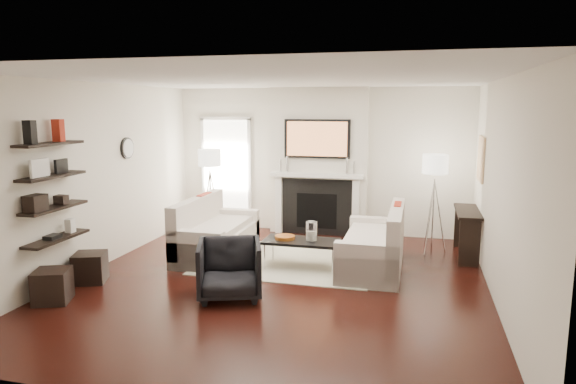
% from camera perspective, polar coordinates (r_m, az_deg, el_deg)
% --- Properties ---
extents(room_envelope, '(6.00, 6.00, 6.00)m').
position_cam_1_polar(room_envelope, '(6.71, -1.27, 0.87)').
color(room_envelope, black).
rests_on(room_envelope, ground).
extents(chimney_breast, '(1.80, 0.25, 2.70)m').
position_cam_1_polar(chimney_breast, '(9.49, 3.41, 3.38)').
color(chimney_breast, silver).
rests_on(chimney_breast, floor).
extents(fireplace_surround, '(1.30, 0.02, 1.04)m').
position_cam_1_polar(fireplace_surround, '(9.48, 3.20, -1.69)').
color(fireplace_surround, black).
rests_on(fireplace_surround, floor).
extents(firebox, '(0.75, 0.02, 0.65)m').
position_cam_1_polar(firebox, '(9.49, 3.19, -2.11)').
color(firebox, black).
rests_on(firebox, floor).
extents(mantel_pilaster_l, '(0.12, 0.08, 1.10)m').
position_cam_1_polar(mantel_pilaster_l, '(9.61, -1.05, -1.35)').
color(mantel_pilaster_l, white).
rests_on(mantel_pilaster_l, floor).
extents(mantel_pilaster_r, '(0.12, 0.08, 1.10)m').
position_cam_1_polar(mantel_pilaster_r, '(9.34, 7.51, -1.75)').
color(mantel_pilaster_r, white).
rests_on(mantel_pilaster_r, floor).
extents(mantel_shelf, '(1.70, 0.18, 0.07)m').
position_cam_1_polar(mantel_shelf, '(9.34, 3.18, 1.86)').
color(mantel_shelf, white).
rests_on(mantel_shelf, chimney_breast).
extents(tv_body, '(1.20, 0.06, 0.70)m').
position_cam_1_polar(tv_body, '(9.30, 3.25, 5.92)').
color(tv_body, black).
rests_on(tv_body, chimney_breast).
extents(tv_screen, '(1.10, 0.00, 0.62)m').
position_cam_1_polar(tv_screen, '(9.27, 3.21, 5.91)').
color(tv_screen, '#BF723F').
rests_on(tv_screen, tv_body).
extents(candlestick_l_tall, '(0.04, 0.04, 0.30)m').
position_cam_1_polar(candlestick_l_tall, '(9.44, -0.08, 3.10)').
color(candlestick_l_tall, silver).
rests_on(candlestick_l_tall, mantel_shelf).
extents(candlestick_l_short, '(0.04, 0.04, 0.24)m').
position_cam_1_polar(candlestick_l_short, '(9.48, -0.84, 2.94)').
color(candlestick_l_short, silver).
rests_on(candlestick_l_short, mantel_shelf).
extents(candlestick_r_tall, '(0.04, 0.04, 0.30)m').
position_cam_1_polar(candlestick_r_tall, '(9.23, 6.55, 2.89)').
color(candlestick_r_tall, silver).
rests_on(candlestick_r_tall, mantel_shelf).
extents(candlestick_r_short, '(0.04, 0.04, 0.24)m').
position_cam_1_polar(candlestick_r_short, '(9.22, 7.35, 2.68)').
color(candlestick_r_short, silver).
rests_on(candlestick_r_short, mantel_shelf).
extents(hallway_panel, '(0.90, 0.02, 2.10)m').
position_cam_1_polar(hallway_panel, '(10.14, -6.82, 2.01)').
color(hallway_panel, white).
rests_on(hallway_panel, floor).
extents(door_trim_l, '(0.06, 0.06, 2.16)m').
position_cam_1_polar(door_trim_l, '(10.30, -9.36, 2.07)').
color(door_trim_l, white).
rests_on(door_trim_l, floor).
extents(door_trim_r, '(0.06, 0.06, 2.16)m').
position_cam_1_polar(door_trim_r, '(9.95, -4.28, 1.92)').
color(door_trim_r, white).
rests_on(door_trim_r, floor).
extents(door_trim_top, '(1.02, 0.06, 0.06)m').
position_cam_1_polar(door_trim_top, '(10.04, -6.99, 8.13)').
color(door_trim_top, white).
rests_on(door_trim_top, wall_back).
extents(rug, '(2.60, 2.00, 0.01)m').
position_cam_1_polar(rug, '(7.96, 0.09, -7.69)').
color(rug, beige).
rests_on(rug, floor).
extents(loveseat_left_base, '(0.85, 1.80, 0.42)m').
position_cam_1_polar(loveseat_left_base, '(8.29, -7.87, -5.61)').
color(loveseat_left_base, beige).
rests_on(loveseat_left_base, floor).
extents(loveseat_left_back, '(0.18, 1.80, 0.80)m').
position_cam_1_polar(loveseat_left_back, '(8.34, -10.06, -3.33)').
color(loveseat_left_back, beige).
rests_on(loveseat_left_back, floor).
extents(loveseat_left_arm_n, '(0.85, 0.18, 0.60)m').
position_cam_1_polar(loveseat_left_arm_n, '(7.55, -10.22, -6.47)').
color(loveseat_left_arm_n, beige).
rests_on(loveseat_left_arm_n, floor).
extents(loveseat_left_arm_s, '(0.85, 0.18, 0.60)m').
position_cam_1_polar(loveseat_left_arm_s, '(9.00, -5.94, -3.77)').
color(loveseat_left_arm_s, beige).
rests_on(loveseat_left_arm_s, floor).
extents(loveseat_left_cushion, '(0.63, 1.44, 0.10)m').
position_cam_1_polar(loveseat_left_cushion, '(8.21, -7.59, -3.88)').
color(loveseat_left_cushion, beige).
rests_on(loveseat_left_cushion, loveseat_left_base).
extents(pillow_left_orange, '(0.10, 0.42, 0.42)m').
position_cam_1_polar(pillow_left_orange, '(8.57, -9.27, -1.58)').
color(pillow_left_orange, '#9F2413').
rests_on(pillow_left_orange, loveseat_left_cushion).
extents(pillow_left_charcoal, '(0.10, 0.40, 0.40)m').
position_cam_1_polar(pillow_left_charcoal, '(8.04, -10.98, -2.44)').
color(pillow_left_charcoal, black).
rests_on(pillow_left_charcoal, loveseat_left_cushion).
extents(loveseat_right_base, '(0.85, 1.80, 0.42)m').
position_cam_1_polar(loveseat_right_base, '(7.65, 9.29, -6.94)').
color(loveseat_right_base, beige).
rests_on(loveseat_right_base, floor).
extents(loveseat_right_back, '(0.18, 1.80, 0.80)m').
position_cam_1_polar(loveseat_right_back, '(7.55, 11.90, -4.75)').
color(loveseat_right_back, beige).
rests_on(loveseat_right_back, floor).
extents(loveseat_right_arm_n, '(0.85, 0.18, 0.60)m').
position_cam_1_polar(loveseat_right_arm_n, '(6.85, 8.70, -8.09)').
color(loveseat_right_arm_n, beige).
rests_on(loveseat_right_arm_n, floor).
extents(loveseat_right_arm_s, '(0.85, 0.18, 0.60)m').
position_cam_1_polar(loveseat_right_arm_s, '(8.40, 9.81, -4.82)').
color(loveseat_right_arm_s, beige).
rests_on(loveseat_right_arm_s, floor).
extents(loveseat_right_cushion, '(0.63, 1.44, 0.10)m').
position_cam_1_polar(loveseat_right_cushion, '(7.58, 8.97, -5.03)').
color(loveseat_right_cushion, beige).
rests_on(loveseat_right_cushion, loveseat_right_base).
extents(pillow_right_orange, '(0.10, 0.42, 0.42)m').
position_cam_1_polar(pillow_right_orange, '(7.79, 12.05, -2.77)').
color(pillow_right_orange, '#9F2413').
rests_on(pillow_right_orange, loveseat_right_cushion).
extents(pillow_right_charcoal, '(0.10, 0.40, 0.40)m').
position_cam_1_polar(pillow_right_charcoal, '(7.21, 11.84, -3.83)').
color(pillow_right_charcoal, black).
rests_on(pillow_right_charcoal, loveseat_right_cushion).
extents(coffee_table, '(1.10, 0.55, 0.04)m').
position_cam_1_polar(coffee_table, '(7.57, 1.50, -5.50)').
color(coffee_table, black).
rests_on(coffee_table, floor).
extents(coffee_leg_nw, '(0.02, 0.02, 0.38)m').
position_cam_1_polar(coffee_leg_nw, '(7.54, -2.62, -7.21)').
color(coffee_leg_nw, silver).
rests_on(coffee_leg_nw, floor).
extents(coffee_leg_ne, '(0.02, 0.02, 0.38)m').
position_cam_1_polar(coffee_leg_ne, '(7.32, 4.96, -7.75)').
color(coffee_leg_ne, silver).
rests_on(coffee_leg_ne, floor).
extents(coffee_leg_sw, '(0.02, 0.02, 0.38)m').
position_cam_1_polar(coffee_leg_sw, '(7.95, -1.69, -6.33)').
color(coffee_leg_sw, silver).
rests_on(coffee_leg_sw, floor).
extents(coffee_leg_se, '(0.02, 0.02, 0.38)m').
position_cam_1_polar(coffee_leg_se, '(7.74, 5.50, -6.81)').
color(coffee_leg_se, silver).
rests_on(coffee_leg_se, floor).
extents(hurricane_glass, '(0.16, 0.16, 0.29)m').
position_cam_1_polar(hurricane_glass, '(7.49, 2.63, -4.39)').
color(hurricane_glass, white).
rests_on(hurricane_glass, coffee_table).
extents(hurricane_candle, '(0.10, 0.10, 0.15)m').
position_cam_1_polar(hurricane_candle, '(7.51, 2.62, -4.87)').
color(hurricane_candle, white).
rests_on(hurricane_candle, coffee_table).
extents(copper_bowl, '(0.30, 0.30, 0.05)m').
position_cam_1_polar(copper_bowl, '(7.61, -0.34, -5.05)').
color(copper_bowl, orange).
rests_on(copper_bowl, coffee_table).
extents(armchair, '(0.97, 0.94, 0.79)m').
position_cam_1_polar(armchair, '(6.47, -6.52, -8.21)').
color(armchair, black).
rests_on(armchair, floor).
extents(lamp_left_post, '(0.02, 0.02, 1.20)m').
position_cam_1_polar(lamp_left_post, '(9.45, -8.58, -1.33)').
color(lamp_left_post, silver).
rests_on(lamp_left_post, floor).
extents(lamp_left_shade, '(0.40, 0.40, 0.30)m').
position_cam_1_polar(lamp_left_shade, '(9.33, -8.71, 3.80)').
color(lamp_left_shade, white).
rests_on(lamp_left_shade, lamp_left_post).
extents(lamp_left_leg_a, '(0.25, 0.02, 1.23)m').
position_cam_1_polar(lamp_left_leg_a, '(9.40, -7.96, -1.37)').
color(lamp_left_leg_a, silver).
rests_on(lamp_left_leg_a, floor).
extents(lamp_left_leg_b, '(0.14, 0.22, 1.23)m').
position_cam_1_polar(lamp_left_leg_b, '(9.55, -8.66, -1.21)').
color(lamp_left_leg_b, silver).
rests_on(lamp_left_leg_b, floor).
extents(lamp_left_leg_c, '(0.14, 0.22, 1.23)m').
position_cam_1_polar(lamp_left_leg_c, '(9.38, -9.12, -1.42)').
color(lamp_left_leg_c, silver).
rests_on(lamp_left_leg_c, floor).
extents(lamp_right_post, '(0.02, 0.02, 1.20)m').
position_cam_1_polar(lamp_right_post, '(8.64, 15.79, -2.60)').
color(lamp_right_post, silver).
rests_on(lamp_right_post, floor).
extents(lamp_right_shade, '(0.40, 0.40, 0.30)m').
position_cam_1_polar(lamp_right_shade, '(8.51, 16.05, 3.01)').
color(lamp_right_shade, white).
rests_on(lamp_right_shade, lamp_right_post).
extents(lamp_right_leg_a, '(0.25, 0.02, 1.23)m').
position_cam_1_polar(lamp_right_leg_a, '(8.64, 16.52, -2.63)').
color(lamp_right_leg_a, silver).
rests_on(lamp_right_leg_a, floor).
extents(lamp_right_leg_b, '(0.14, 0.22, 1.23)m').
position_cam_1_polar(lamp_right_leg_b, '(8.73, 15.42, -2.46)').
color(lamp_right_leg_b, silver).
rests_on(lamp_right_leg_b, floor).
extents(lamp_right_leg_c, '(0.14, 0.22, 1.23)m').
position_cam_1_polar(lamp_right_leg_c, '(8.55, 15.44, -2.72)').
color(lamp_right_leg_c, silver).
rests_on(lamp_right_leg_c, floor).
extents(console_top, '(0.35, 1.20, 0.04)m').
position_cam_1_polar(console_top, '(8.52, 19.34, -2.05)').
color(console_top, black).
rests_on(console_top, floor).
extents(console_leg_n, '(0.30, 0.04, 0.71)m').
position_cam_1_polar(console_leg_n, '(8.07, 19.52, -5.42)').
color(console_leg_n, black).
rests_on(console_leg_n, floor).
extents(console_leg_s, '(0.30, 0.04, 0.71)m').
position_cam_1_polar(console_leg_s, '(9.14, 18.93, -3.69)').
color(console_leg_s, black).
rests_on(console_leg_s, floor).
extents(wall_art, '(0.03, 0.70, 0.70)m').
position_cam_1_polar(wall_art, '(8.53, 20.66, 3.46)').
color(wall_art, tan).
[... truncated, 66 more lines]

